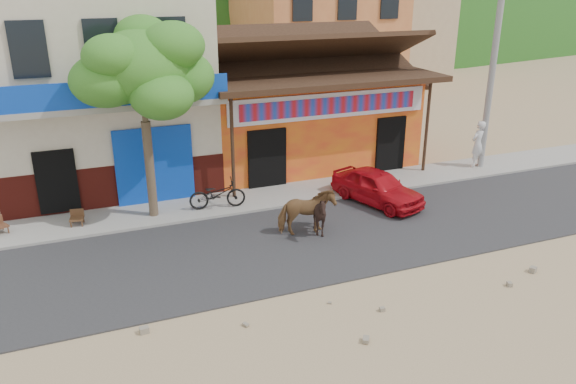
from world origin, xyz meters
name	(u,v)px	position (x,y,z in m)	size (l,w,h in m)	color
ground	(374,277)	(0.00, 0.00, 0.00)	(120.00, 120.00, 0.00)	#9E825B
road	(331,236)	(0.00, 2.50, 0.02)	(60.00, 5.00, 0.04)	#28282B
sidewalk	(288,195)	(0.00, 6.00, 0.06)	(60.00, 2.00, 0.12)	gray
dance_club	(297,116)	(2.00, 10.00, 1.80)	(8.00, 6.00, 3.60)	orange
cafe_building	(101,87)	(-5.50, 10.00, 3.50)	(7.00, 6.00, 7.00)	beige
apartment_rear	(387,6)	(18.00, 30.00, 5.00)	(8.00, 8.00, 10.00)	tan
tree	(146,121)	(-4.60, 5.80, 3.12)	(3.00, 3.00, 6.00)	#2D721E
utility_pole	(493,64)	(8.20, 6.00, 4.12)	(0.24, 0.24, 8.00)	gray
cow_tan	(306,212)	(-0.64, 2.90, 0.73)	(0.74, 1.63, 1.37)	brown
cow_dark	(320,214)	(-0.27, 2.77, 0.68)	(1.04, 1.17, 1.29)	black
red_car	(377,187)	(2.52, 4.29, 0.61)	(1.35, 3.35, 1.14)	red
scooter	(217,194)	(-2.58, 5.62, 0.59)	(0.63, 1.81, 0.95)	black
pedestrian	(478,144)	(8.00, 6.04, 1.04)	(0.67, 0.44, 1.83)	silver
cafe_chair_left	(76,212)	(-6.87, 5.86, 0.54)	(0.40, 0.40, 0.85)	#462317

